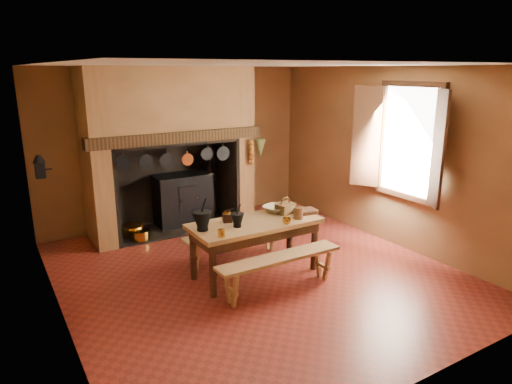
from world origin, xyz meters
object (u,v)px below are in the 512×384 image
Objects in this scene: iron_range at (184,198)px; wicker_basket at (285,208)px; bench_front at (280,265)px; coffee_grinder at (227,217)px; work_table at (255,230)px; mixing_bowl at (276,209)px.

wicker_basket is (0.56, -2.41, 0.36)m from iron_range.
coffee_grinder is at bearing 113.60° from bench_front.
work_table is 6.09× the size of wicker_basket.
mixing_bowl is (0.81, 0.05, -0.03)m from coffee_grinder.
mixing_bowl is at bearing -77.79° from iron_range.
iron_range is 2.49m from work_table.
work_table is at bearing 172.53° from wicker_basket.
work_table is 0.42m from coffee_grinder.
wicker_basket reaches higher than bench_front.
bench_front is (0.01, -3.09, -0.12)m from iron_range.
coffee_grinder is 0.81m from mixing_bowl.
work_table is (0.01, -2.49, 0.16)m from iron_range.
coffee_grinder is at bearing -176.69° from mixing_bowl.
work_table is 9.71× the size of coffee_grinder.
iron_range is at bearing 87.53° from wicker_basket.
iron_range is 2.37m from coffee_grinder.
iron_range is at bearing 90.27° from bench_front.
bench_front is (0.00, -0.60, -0.29)m from work_table.
work_table is 5.04× the size of mixing_bowl.
bench_front is 0.96m from coffee_grinder.
bench_front is 5.89× the size of wicker_basket.
mixing_bowl is 1.21× the size of wicker_basket.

